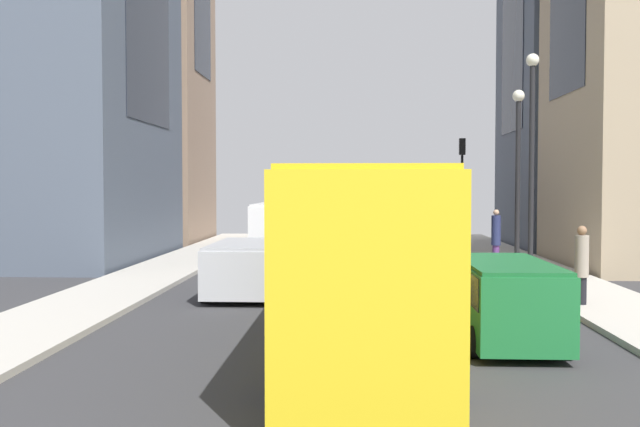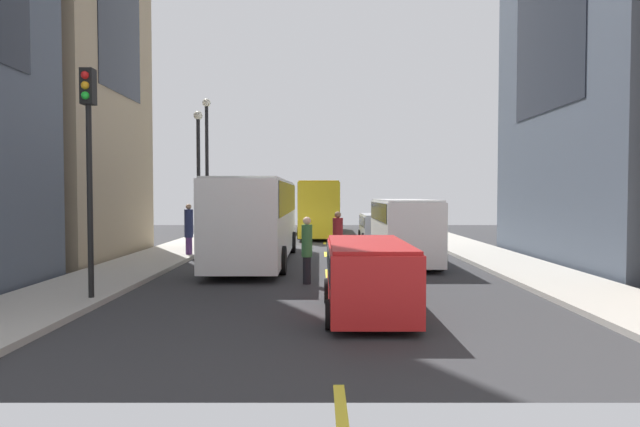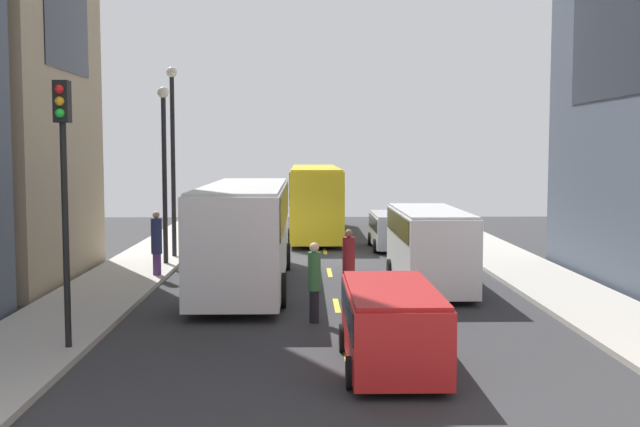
% 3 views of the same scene
% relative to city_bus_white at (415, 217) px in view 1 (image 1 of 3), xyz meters
% --- Properties ---
extents(ground_plane, '(41.30, 41.30, 0.00)m').
position_rel_city_bus_white_xyz_m(ground_plane, '(2.85, 5.75, -2.01)').
color(ground_plane, '#333335').
extents(sidewalk_west, '(2.92, 44.00, 0.15)m').
position_rel_city_bus_white_xyz_m(sidewalk_west, '(-4.34, 5.75, -1.93)').
color(sidewalk_west, '#B2ADA3').
rests_on(sidewalk_west, ground).
extents(sidewalk_east, '(2.92, 44.00, 0.15)m').
position_rel_city_bus_white_xyz_m(sidewalk_east, '(10.04, 5.75, -1.93)').
color(sidewalk_east, '#B2ADA3').
rests_on(sidewalk_east, ground).
extents(lane_stripe_0, '(0.16, 2.00, 0.01)m').
position_rel_city_bus_white_xyz_m(lane_stripe_0, '(2.85, -15.25, -2.00)').
color(lane_stripe_0, yellow).
rests_on(lane_stripe_0, ground).
extents(lane_stripe_1, '(0.16, 2.00, 0.01)m').
position_rel_city_bus_white_xyz_m(lane_stripe_1, '(2.85, -9.25, -2.00)').
color(lane_stripe_1, yellow).
rests_on(lane_stripe_1, ground).
extents(lane_stripe_2, '(0.16, 2.00, 0.01)m').
position_rel_city_bus_white_xyz_m(lane_stripe_2, '(2.85, -3.25, -2.00)').
color(lane_stripe_2, yellow).
rests_on(lane_stripe_2, ground).
extents(lane_stripe_3, '(0.16, 2.00, 0.01)m').
position_rel_city_bus_white_xyz_m(lane_stripe_3, '(2.85, 2.75, -2.00)').
color(lane_stripe_3, yellow).
rests_on(lane_stripe_3, ground).
extents(lane_stripe_4, '(0.16, 2.00, 0.01)m').
position_rel_city_bus_white_xyz_m(lane_stripe_4, '(2.85, 8.75, -2.00)').
color(lane_stripe_4, yellow).
rests_on(lane_stripe_4, ground).
extents(lane_stripe_5, '(0.16, 2.00, 0.01)m').
position_rel_city_bus_white_xyz_m(lane_stripe_5, '(2.85, 14.75, -2.00)').
color(lane_stripe_5, yellow).
rests_on(lane_stripe_5, ground).
extents(lane_stripe_6, '(0.16, 2.00, 0.01)m').
position_rel_city_bus_white_xyz_m(lane_stripe_6, '(2.85, 20.75, -2.00)').
color(lane_stripe_6, yellow).
rests_on(lane_stripe_6, ground).
extents(city_bus_white, '(2.80, 11.28, 3.35)m').
position_rel_city_bus_white_xyz_m(city_bus_white, '(0.00, 0.00, 0.00)').
color(city_bus_white, silver).
rests_on(city_bus_white, ground).
extents(streetcar_yellow, '(2.70, 13.32, 3.59)m').
position_rel_city_bus_white_xyz_m(streetcar_yellow, '(2.51, 15.47, 0.12)').
color(streetcar_yellow, yellow).
rests_on(streetcar_yellow, ground).
extents(delivery_van_white, '(2.25, 6.04, 2.58)m').
position_rel_city_bus_white_xyz_m(delivery_van_white, '(5.92, -0.69, -0.49)').
color(delivery_van_white, white).
rests_on(delivery_van_white, ground).
extents(car_silver_0, '(2.05, 4.36, 1.62)m').
position_rel_city_bus_white_xyz_m(car_silver_0, '(5.97, 9.49, -1.05)').
color(car_silver_0, '#B7BABF').
rests_on(car_silver_0, ground).
extents(car_green_1, '(1.95, 4.08, 1.74)m').
position_rel_city_bus_white_xyz_m(car_green_1, '(-0.53, 15.66, -0.99)').
color(car_green_1, '#1E7238').
rests_on(car_green_1, ground).
extents(car_red_2, '(2.00, 4.37, 1.69)m').
position_rel_city_bus_white_xyz_m(car_red_2, '(3.69, -9.67, -1.01)').
color(car_red_2, red).
rests_on(car_red_2, ground).
extents(pedestrian_crossing_mid, '(0.38, 0.38, 2.22)m').
position_rel_city_bus_white_xyz_m(pedestrian_crossing_mid, '(-3.18, 1.45, -0.69)').
color(pedestrian_crossing_mid, '#593372').
rests_on(pedestrian_crossing_mid, ground).
extents(pedestrian_crossing_near, '(0.37, 0.37, 2.17)m').
position_rel_city_bus_white_xyz_m(pedestrian_crossing_near, '(3.21, -2.88, -0.86)').
color(pedestrian_crossing_near, maroon).
rests_on(pedestrian_crossing_near, ground).
extents(pedestrian_waiting_curb, '(0.33, 0.33, 2.09)m').
position_rel_city_bus_white_xyz_m(pedestrian_waiting_curb, '(2.17, -5.43, -0.88)').
color(pedestrian_waiting_curb, black).
rests_on(pedestrian_waiting_curb, ground).
extents(pedestrian_walking_far, '(0.37, 0.37, 2.11)m').
position_rel_city_bus_white_xyz_m(pedestrian_walking_far, '(-3.44, 11.46, -0.74)').
color(pedestrian_walking_far, black).
rests_on(pedestrian_walking_far, ground).
extents(traffic_light_near_corner, '(0.32, 0.44, 5.80)m').
position_rel_city_bus_white_xyz_m(traffic_light_near_corner, '(-3.28, -8.37, 2.18)').
color(traffic_light_near_corner, black).
rests_on(traffic_light_near_corner, ground).
extents(streetlamp_near, '(0.44, 0.44, 7.66)m').
position_rel_city_bus_white_xyz_m(streetlamp_near, '(-3.38, 6.27, 2.78)').
color(streetlamp_near, black).
rests_on(streetlamp_near, ground).
extents(streetlamp_far, '(0.44, 0.44, 6.71)m').
position_rel_city_bus_white_xyz_m(streetlamp_far, '(-3.38, 4.29, 2.28)').
color(streetlamp_far, black).
rests_on(streetlamp_far, ground).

